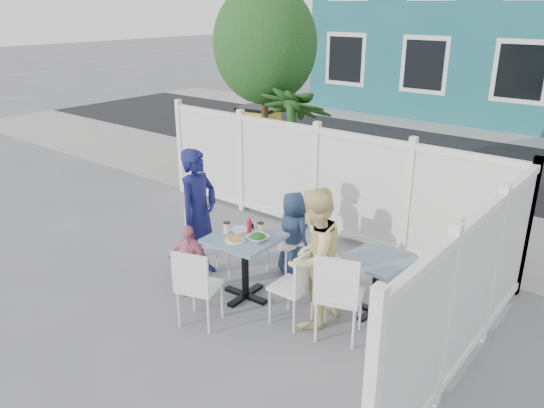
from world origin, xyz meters
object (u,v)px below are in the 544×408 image
Objects in this scene: chair_near at (196,282)px; woman at (314,258)px; chair_left at (206,237)px; toddler at (189,260)px; boy at (293,234)px; man at (199,214)px; main_table at (245,250)px; chair_right at (297,282)px; utility_cabinet at (259,143)px; chair_back at (290,234)px; spare_table at (377,271)px.

chair_near is 0.59× the size of woman.
chair_left is 0.46m from toddler.
man is at bearing 57.44° from boy.
chair_right reaches higher than main_table.
toddler reaches higher than main_table.
utility_cabinet is 1.22× the size of boy.
main_table is at bearing 98.82° from chair_back.
chair_back is 0.56× the size of woman.
utility_cabinet is at bearing -27.05° from boy.
woman reaches higher than spare_table.
main_table is at bearing -59.61° from utility_cabinet.
man is at bearing -67.82° from utility_cabinet.
chair_near is 1.21m from man.
chair_right reaches higher than chair_back.
chair_near is at bearing 130.19° from chair_right.
man reaches higher than chair_left.
main_table is 0.85m from man.
man reaches higher than chair_right.
toddler is (-0.63, -1.19, -0.10)m from boy.
chair_right is at bearing 22.37° from chair_near.
utility_cabinet is 5.27m from chair_right.
chair_right is at bearing -53.28° from utility_cabinet.
chair_near is at bearing 58.84° from chair_left.
chair_right is (0.79, -0.07, -0.10)m from main_table.
utility_cabinet is 1.55× the size of chair_back.
woman is (1.60, -0.00, 0.22)m from chair_left.
chair_near is (2.89, -4.45, -0.14)m from utility_cabinet.
woman is (3.79, -3.62, 0.10)m from utility_cabinet.
boy is at bearing 163.31° from chair_back.
woman is at bearing 146.47° from chair_back.
woman reaches higher than main_table.
boy reaches higher than chair_left.
spare_table is 1.29m from boy.
toddler is (-1.90, -0.99, -0.09)m from spare_table.
spare_table is at bearing -82.91° from man.
chair_left is at bearing 57.32° from chair_back.
boy is at bearing 37.94° from chair_right.
chair_left is (-2.04, -0.57, 0.02)m from spare_table.
woman is at bearing -127.84° from spare_table.
man reaches higher than spare_table.
spare_table is 0.81× the size of toddler.
main_table is 0.71m from chair_left.
man is 1.08× the size of woman.
chair_left is at bearing 61.70° from boy.
chair_near is 1.25m from woman.
utility_cabinet is 5.31m from chair_near.
woman is 1.40× the size of boy.
chair_right is 1.02× the size of chair_back.
toddler is (2.34, -4.04, -0.22)m from utility_cabinet.
boy is (2.96, -2.85, -0.12)m from utility_cabinet.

